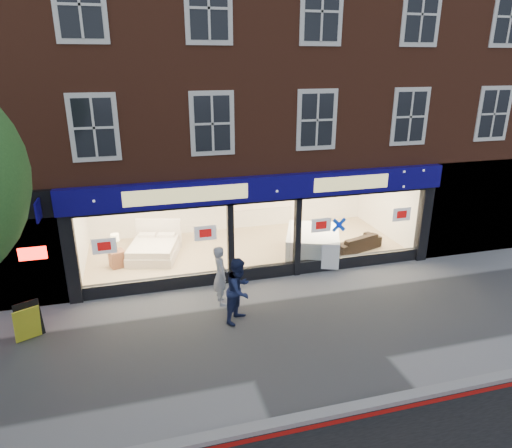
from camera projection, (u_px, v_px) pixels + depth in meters
name	position (u px, v px, depth m)	size (l,w,h in m)	color
ground	(298.00, 330.00, 11.44)	(120.00, 120.00, 0.00)	gray
kerb_line	(355.00, 418.00, 8.63)	(60.00, 0.10, 0.01)	#8C0A07
kerb_stone	(351.00, 408.00, 8.79)	(60.00, 0.25, 0.12)	gray
showroom_floor	(247.00, 250.00, 16.19)	(11.00, 4.50, 0.10)	tan
building	(233.00, 52.00, 15.48)	(19.00, 8.26, 10.30)	brown
display_bed	(154.00, 248.00, 15.43)	(2.00, 2.24, 1.06)	white
bedside_table	(117.00, 259.00, 14.68)	(0.45, 0.45, 0.55)	brown
mattress_stack	(312.00, 243.00, 15.49)	(2.42, 2.66, 0.86)	white
sofa	(356.00, 242.00, 16.05)	(1.85, 0.72, 0.54)	black
a_board	(28.00, 322.00, 10.96)	(0.60, 0.39, 0.92)	yellow
pedestrian_grey	(220.00, 275.00, 12.47)	(0.62, 0.41, 1.70)	#AAABB2
pedestrian_blue	(239.00, 290.00, 11.63)	(0.85, 0.66, 1.74)	#192247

